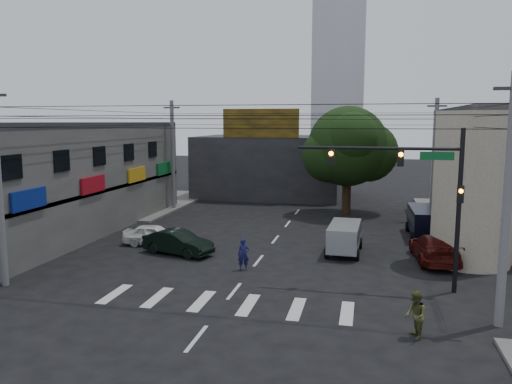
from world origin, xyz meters
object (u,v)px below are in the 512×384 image
(utility_pole_far_left, at_px, (173,156))
(dark_sedan, at_px, (178,242))
(white_compact, at_px, (154,235))
(navy_van, at_px, (425,223))
(traffic_gantry, at_px, (419,183))
(pedestrian_olive, at_px, (415,315))
(traffic_officer, at_px, (243,255))
(utility_pole_far_right, at_px, (434,160))
(street_tree, at_px, (348,147))
(maroon_sedan, at_px, (435,248))
(silver_minivan, at_px, (344,239))
(utility_pole_near_right, at_px, (507,203))

(utility_pole_far_left, relative_size, dark_sedan, 2.10)
(white_compact, xyz_separation_m, navy_van, (16.28, 5.82, 0.31))
(white_compact, distance_m, navy_van, 17.29)
(traffic_gantry, relative_size, navy_van, 1.51)
(traffic_gantry, bearing_deg, pedestrian_olive, -94.79)
(traffic_officer, xyz_separation_m, pedestrian_olive, (7.74, -6.50, 0.04))
(utility_pole_far_left, relative_size, pedestrian_olive, 5.43)
(navy_van, height_order, pedestrian_olive, navy_van)
(utility_pole_far_right, relative_size, traffic_officer, 5.71)
(utility_pole_far_left, bearing_deg, white_compact, -73.49)
(dark_sedan, distance_m, traffic_officer, 4.88)
(utility_pole_far_right, relative_size, dark_sedan, 2.10)
(utility_pole_far_left, bearing_deg, pedestrian_olive, -51.33)
(utility_pole_far_left, bearing_deg, navy_van, -17.30)
(street_tree, xyz_separation_m, maroon_sedan, (5.25, -13.07, -4.73))
(utility_pole_far_right, xyz_separation_m, maroon_sedan, (-1.25, -12.07, -3.86))
(white_compact, relative_size, silver_minivan, 0.96)
(utility_pole_far_left, distance_m, pedestrian_olive, 28.86)
(utility_pole_far_right, distance_m, traffic_officer, 19.58)
(utility_pole_far_right, distance_m, pedestrian_olive, 22.87)
(utility_pole_far_left, height_order, silver_minivan, utility_pole_far_left)
(maroon_sedan, bearing_deg, traffic_officer, 17.03)
(traffic_officer, bearing_deg, utility_pole_far_right, 37.90)
(utility_pole_far_left, bearing_deg, street_tree, 3.95)
(street_tree, bearing_deg, utility_pole_near_right, -73.18)
(street_tree, relative_size, dark_sedan, 1.99)
(utility_pole_near_right, bearing_deg, traffic_officer, 156.80)
(street_tree, xyz_separation_m, traffic_gantry, (3.82, -18.00, -0.64))
(street_tree, bearing_deg, utility_pole_far_right, -8.75)
(utility_pole_far_left, distance_m, dark_sedan, 15.35)
(utility_pole_near_right, xyz_separation_m, pedestrian_olive, (-3.12, -1.84, -3.75))
(utility_pole_far_left, xyz_separation_m, utility_pole_far_right, (21.00, 0.00, 0.00))
(maroon_sedan, bearing_deg, white_compact, -4.63)
(dark_sedan, relative_size, silver_minivan, 1.10)
(silver_minivan, height_order, pedestrian_olive, pedestrian_olive)
(street_tree, height_order, utility_pole_far_right, utility_pole_far_right)
(utility_pole_far_right, xyz_separation_m, pedestrian_olive, (-3.12, -22.34, -3.75))
(street_tree, height_order, navy_van, street_tree)
(street_tree, height_order, utility_pole_near_right, utility_pole_near_right)
(white_compact, bearing_deg, utility_pole_near_right, -120.68)
(utility_pole_near_right, xyz_separation_m, white_compact, (-17.44, 8.50, -3.97))
(dark_sedan, bearing_deg, maroon_sedan, -67.45)
(utility_pole_far_left, height_order, traffic_officer, utility_pole_far_left)
(street_tree, relative_size, pedestrian_olive, 5.14)
(traffic_gantry, xyz_separation_m, dark_sedan, (-12.56, 3.33, -4.15))
(utility_pole_near_right, bearing_deg, silver_minivan, 123.64)
(silver_minivan, distance_m, navy_van, 7.15)
(utility_pole_far_right, relative_size, pedestrian_olive, 5.43)
(navy_van, xyz_separation_m, pedestrian_olive, (-1.96, -16.16, -0.10))
(utility_pole_far_left, height_order, maroon_sedan, utility_pole_far_left)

